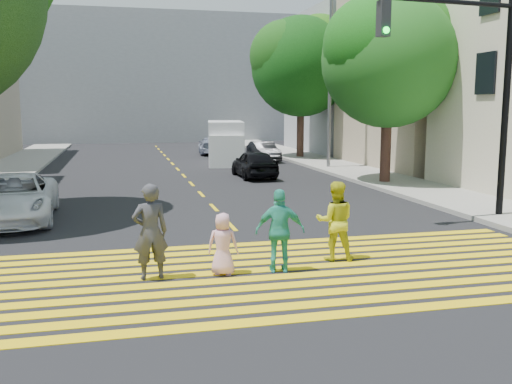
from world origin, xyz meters
name	(u,v)px	position (x,y,z in m)	size (l,w,h in m)	color
ground	(295,293)	(0.00, 0.00, 0.00)	(120.00, 120.00, 0.00)	black
sidewalk_left	(10,170)	(-8.50, 22.00, 0.07)	(3.00, 40.00, 0.15)	gray
sidewalk_right	(373,177)	(8.50, 15.00, 0.07)	(3.00, 60.00, 0.15)	gray
crosswalk	(276,273)	(0.00, 1.28, 0.01)	(13.40, 5.30, 0.01)	yellow
lane_line	(175,166)	(0.00, 22.50, 0.01)	(0.12, 34.40, 0.01)	yellow
building_right_tan	(454,75)	(15.00, 19.00, 5.00)	(10.00, 10.00, 10.00)	tan
building_right_grey	(369,83)	(15.00, 30.00, 5.00)	(10.00, 10.00, 10.00)	gray
backdrop_block	(149,79)	(0.00, 48.00, 6.00)	(30.00, 8.00, 12.00)	gray
tree_right_near	(390,53)	(8.10, 12.88, 5.52)	(6.56, 6.26, 8.16)	black
tree_right_far	(302,61)	(8.38, 25.48, 6.14)	(7.12, 6.55, 9.09)	#3B2218
pedestrian_man	(150,232)	(-2.46, 1.47, 0.94)	(0.68, 0.45, 1.88)	#38383D
pedestrian_woman	(335,221)	(1.52, 1.96, 0.86)	(0.84, 0.65, 1.73)	gold
pedestrian_child	(223,244)	(-1.05, 1.43, 0.62)	(0.61, 0.40, 1.25)	#E7A6B8
pedestrian_extra	(280,231)	(0.11, 1.37, 0.85)	(0.99, 0.41, 1.69)	teal
white_sedan	(13,198)	(-6.03, 8.08, 0.69)	(2.28, 4.95, 1.37)	white
dark_car_near	(254,164)	(3.15, 16.52, 0.66)	(1.56, 3.88, 1.32)	black
silver_car	(211,146)	(3.28, 30.14, 0.61)	(1.72, 4.22, 1.22)	#989EB6
dark_car_parked	(263,151)	(5.56, 24.26, 0.60)	(1.27, 3.65, 1.20)	black
white_van	(226,144)	(3.03, 23.29, 1.17)	(2.69, 5.45, 2.46)	silver
traffic_signal	(473,73)	(6.74, 5.00, 4.25)	(4.46, 0.78, 6.56)	black
street_lamp	(327,59)	(7.60, 19.01, 5.74)	(2.25, 0.67, 9.99)	slate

